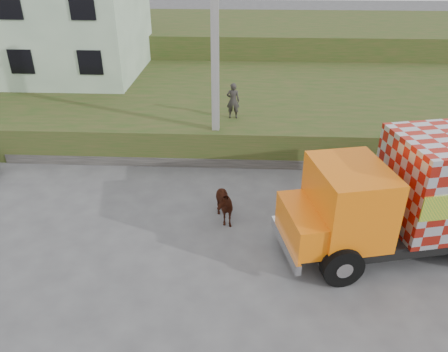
# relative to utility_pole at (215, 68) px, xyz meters

# --- Properties ---
(ground) EXTENTS (120.00, 120.00, 0.00)m
(ground) POSITION_rel_utility_pole_xyz_m (1.00, -4.60, -4.08)
(ground) COLOR #474749
(ground) RESTS_ON ground
(embankment) EXTENTS (40.00, 12.00, 1.50)m
(embankment) POSITION_rel_utility_pole_xyz_m (1.00, 5.40, -3.33)
(embankment) COLOR #274717
(embankment) RESTS_ON ground
(embankment_far) EXTENTS (40.00, 12.00, 3.00)m
(embankment_far) POSITION_rel_utility_pole_xyz_m (1.00, 17.40, -2.58)
(embankment_far) COLOR #274717
(embankment_far) RESTS_ON ground
(retaining_strip) EXTENTS (16.00, 0.50, 0.40)m
(retaining_strip) POSITION_rel_utility_pole_xyz_m (-1.00, -0.40, -3.88)
(retaining_strip) COLOR #595651
(retaining_strip) RESTS_ON ground
(building) EXTENTS (10.00, 8.00, 6.00)m
(building) POSITION_rel_utility_pole_xyz_m (-10.00, 8.40, 0.42)
(building) COLOR beige
(building) RESTS_ON embankment
(utility_pole) EXTENTS (1.20, 0.30, 8.00)m
(utility_pole) POSITION_rel_utility_pole_xyz_m (0.00, 0.00, 0.00)
(utility_pole) COLOR gray
(utility_pole) RESTS_ON ground
(cargo_truck) EXTENTS (8.63, 4.36, 3.69)m
(cargo_truck) POSITION_rel_utility_pole_xyz_m (6.94, -5.48, -2.18)
(cargo_truck) COLOR black
(cargo_truck) RESTS_ON ground
(cow) EXTENTS (1.23, 1.71, 1.32)m
(cow) POSITION_rel_utility_pole_xyz_m (0.45, -4.46, -3.42)
(cow) COLOR black
(cow) RESTS_ON ground
(pedestrian) EXTENTS (0.59, 0.40, 1.57)m
(pedestrian) POSITION_rel_utility_pole_xyz_m (0.67, 1.36, -1.79)
(pedestrian) COLOR #2C2927
(pedestrian) RESTS_ON embankment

